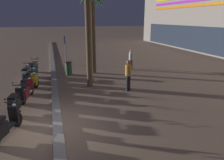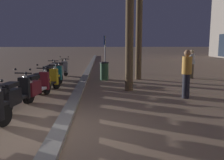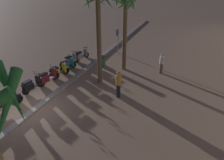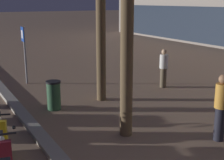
% 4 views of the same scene
% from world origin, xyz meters
% --- Properties ---
extents(ground_plane, '(200.00, 200.00, 0.00)m').
position_xyz_m(ground_plane, '(0.00, 0.00, 0.00)').
color(ground_plane, '#93755B').
extents(curb_strip, '(60.00, 0.36, 0.12)m').
position_xyz_m(curb_strip, '(0.00, 0.02, 0.06)').
color(curb_strip, gray).
rests_on(curb_strip, ground).
extents(scooter_grey_gap_after_mid, '(1.83, 0.68, 1.17)m').
position_xyz_m(scooter_grey_gap_after_mid, '(-8.16, -1.32, 0.46)').
color(scooter_grey_gap_after_mid, black).
rests_on(scooter_grey_gap_after_mid, ground).
extents(scooter_grey_lead_nearest, '(1.73, 0.59, 1.04)m').
position_xyz_m(scooter_grey_lead_nearest, '(-6.83, -1.61, 0.45)').
color(scooter_grey_lead_nearest, black).
rests_on(scooter_grey_lead_nearest, ground).
extents(scooter_teal_last_in_row, '(1.72, 0.70, 1.17)m').
position_xyz_m(scooter_teal_last_in_row, '(-5.61, -1.23, 0.46)').
color(scooter_teal_last_in_row, black).
rests_on(scooter_teal_last_in_row, ground).
extents(scooter_yellow_far_back, '(1.65, 0.85, 1.04)m').
position_xyz_m(scooter_yellow_far_back, '(-4.40, -1.26, 0.44)').
color(scooter_yellow_far_back, black).
rests_on(scooter_yellow_far_back, ground).
extents(scooter_maroon_mid_rear, '(1.84, 0.68, 1.17)m').
position_xyz_m(scooter_maroon_mid_rear, '(-3.16, -1.31, 0.47)').
color(scooter_maroon_mid_rear, black).
rests_on(scooter_maroon_mid_rear, ground).
extents(scooter_black_mid_centre, '(1.74, 0.62, 1.17)m').
position_xyz_m(scooter_black_mid_centre, '(-1.83, -1.58, 0.46)').
color(scooter_black_mid_centre, black).
rests_on(scooter_black_mid_centre, ground).
extents(scooter_black_mid_front, '(1.77, 0.90, 1.17)m').
position_xyz_m(scooter_black_mid_front, '(0.35, -1.69, 0.46)').
color(scooter_black_mid_front, black).
rests_on(scooter_black_mid_front, ground).
extents(crossing_sign, '(0.60, 0.14, 2.40)m').
position_xyz_m(crossing_sign, '(-11.12, 1.17, 1.50)').
color(crossing_sign, '#939399').
rests_on(crossing_sign, ground).
extents(palm_tree_by_mall_entrance, '(1.89, 1.94, 5.71)m').
position_xyz_m(palm_tree_by_mall_entrance, '(-7.56, 2.89, 4.27)').
color(palm_tree_by_mall_entrance, brown).
rests_on(palm_tree_by_mall_entrance, ground).
extents(palm_tree_mid_walkway, '(2.19, 2.23, 6.24)m').
position_xyz_m(palm_tree_mid_walkway, '(-4.57, 2.08, 4.63)').
color(palm_tree_mid_walkway, brown).
rests_on(palm_tree_mid_walkway, ground).
extents(pedestrian_window_shopping, '(0.34, 0.34, 1.57)m').
position_xyz_m(pedestrian_window_shopping, '(-7.78, 5.87, 0.82)').
color(pedestrian_window_shopping, brown).
rests_on(pedestrian_window_shopping, ground).
extents(pedestrian_by_palm_tree, '(0.34, 0.34, 1.72)m').
position_xyz_m(pedestrian_by_palm_tree, '(-3.12, 3.93, 0.91)').
color(pedestrian_by_palm_tree, black).
rests_on(pedestrian_by_palm_tree, ground).
extents(litter_bin, '(0.48, 0.48, 0.95)m').
position_xyz_m(litter_bin, '(-7.41, 1.09, 0.48)').
color(litter_bin, '#2D5638').
rests_on(litter_bin, ground).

